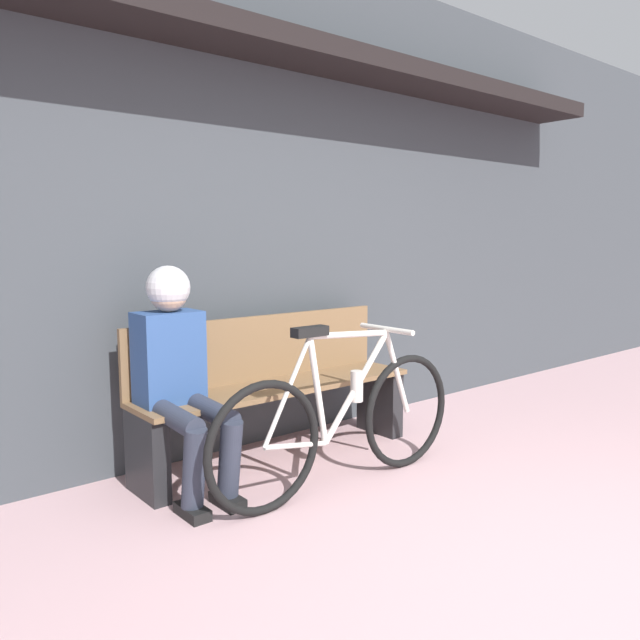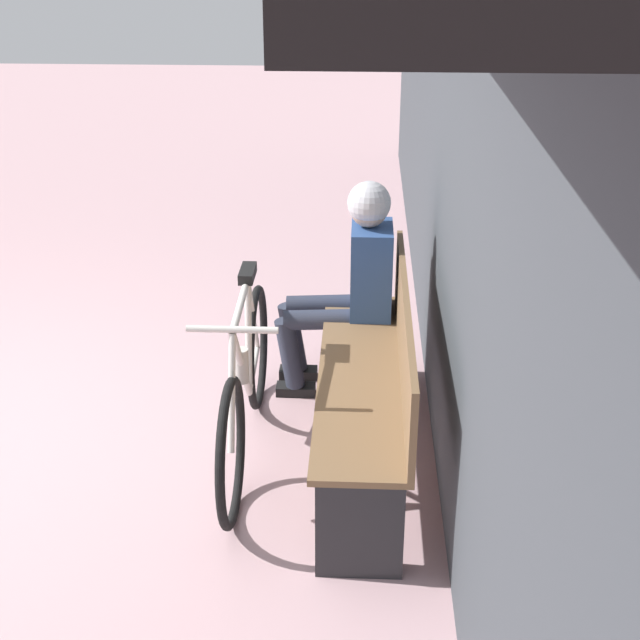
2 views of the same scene
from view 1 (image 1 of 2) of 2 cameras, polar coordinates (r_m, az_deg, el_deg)
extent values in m
plane|color=#C69EA3|center=(2.77, 25.19, -22.50)|extent=(24.00, 24.00, 0.00)
cube|color=#3D4247|center=(4.10, -6.97, 10.87)|extent=(12.00, 0.12, 3.20)
cube|color=black|center=(4.02, -4.82, 23.94)|extent=(6.60, 0.44, 0.12)
cube|color=brown|center=(3.81, -3.72, -6.08)|extent=(1.82, 0.42, 0.03)
cube|color=brown|center=(3.92, -5.42, -2.50)|extent=(1.82, 0.03, 0.40)
cube|color=#232326|center=(3.46, -15.53, -11.85)|extent=(0.10, 0.36, 0.45)
cube|color=#232326|center=(4.41, 5.46, -7.40)|extent=(0.10, 0.36, 0.45)
torus|color=black|center=(3.12, -5.10, -11.57)|extent=(0.67, 0.04, 0.67)
torus|color=black|center=(3.77, 7.96, -8.24)|extent=(0.67, 0.04, 0.67)
cylinder|color=silver|center=(3.34, 2.77, -1.32)|extent=(0.56, 0.03, 0.07)
cylinder|color=silver|center=(3.43, 3.38, -6.06)|extent=(0.48, 0.03, 0.57)
cylinder|color=silver|center=(3.25, -0.21, -6.51)|extent=(0.14, 0.03, 0.59)
cylinder|color=silver|center=(3.24, -2.20, -11.39)|extent=(0.39, 0.03, 0.09)
cylinder|color=silver|center=(3.13, -2.98, -6.51)|extent=(0.31, 0.02, 0.53)
cylinder|color=silver|center=(3.64, 7.05, -4.81)|extent=(0.21, 0.03, 0.50)
cube|color=black|center=(3.16, -0.93, -1.06)|extent=(0.20, 0.07, 0.05)
cylinder|color=silver|center=(3.53, 6.09, -0.83)|extent=(0.03, 0.40, 0.03)
cylinder|color=beige|center=(3.43, 3.38, -6.06)|extent=(0.07, 0.07, 0.17)
cylinder|color=#2D3342|center=(3.23, -13.12, -8.67)|extent=(0.11, 0.43, 0.13)
cylinder|color=#2D3342|center=(3.14, -11.44, -13.15)|extent=(0.11, 0.17, 0.42)
cube|color=black|center=(3.25, -11.60, -16.77)|extent=(0.10, 0.22, 0.06)
cylinder|color=#2D3342|center=(3.32, -10.00, -8.14)|extent=(0.11, 0.43, 0.13)
cylinder|color=#2D3342|center=(3.23, -8.25, -12.47)|extent=(0.11, 0.17, 0.42)
cube|color=black|center=(3.34, -8.45, -16.01)|extent=(0.10, 0.22, 0.06)
cube|color=#2D4C84|center=(3.44, -13.66, -3.32)|extent=(0.34, 0.22, 0.49)
sphere|color=tan|center=(3.37, -13.69, 2.41)|extent=(0.20, 0.20, 0.20)
sphere|color=silver|center=(3.37, -13.71, 2.92)|extent=(0.23, 0.23, 0.23)
camera|label=2|loc=(6.76, 24.38, 16.66)|focal=50.00mm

